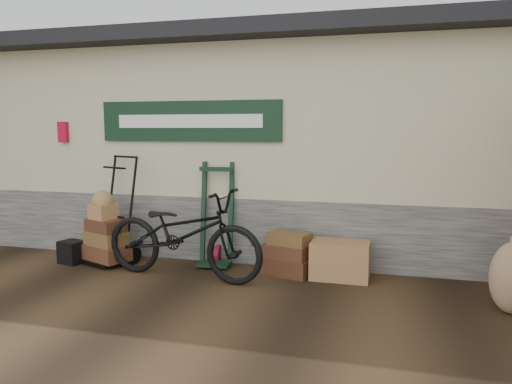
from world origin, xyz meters
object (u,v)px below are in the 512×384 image
(green_barrow, at_px, (216,214))
(bicycle, at_px, (183,229))
(suitcase_stack, at_px, (287,253))
(wicker_hamper, at_px, (340,260))
(porter_trolley, at_px, (116,209))
(black_trunk, at_px, (72,252))

(green_barrow, height_order, bicycle, green_barrow)
(suitcase_stack, height_order, bicycle, bicycle)
(green_barrow, distance_m, wicker_hamper, 1.77)
(porter_trolley, bearing_deg, green_barrow, 32.83)
(porter_trolley, relative_size, suitcase_stack, 2.42)
(green_barrow, height_order, wicker_hamper, green_barrow)
(green_barrow, xyz_separation_m, black_trunk, (-1.96, -0.46, -0.54))
(green_barrow, bearing_deg, black_trunk, -170.74)
(porter_trolley, distance_m, suitcase_stack, 2.45)
(green_barrow, relative_size, wicker_hamper, 1.96)
(green_barrow, height_order, black_trunk, green_barrow)
(porter_trolley, bearing_deg, suitcase_stack, 24.03)
(black_trunk, distance_m, bicycle, 1.84)
(wicker_hamper, bearing_deg, suitcase_stack, -179.84)
(black_trunk, bearing_deg, porter_trolley, 20.60)
(wicker_hamper, bearing_deg, bicycle, -165.07)
(black_trunk, bearing_deg, green_barrow, 13.25)
(bicycle, bearing_deg, green_barrow, -9.08)
(wicker_hamper, height_order, bicycle, bicycle)
(porter_trolley, distance_m, bicycle, 1.28)
(green_barrow, xyz_separation_m, bicycle, (-0.19, -0.69, -0.08))
(porter_trolley, height_order, suitcase_stack, porter_trolley)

